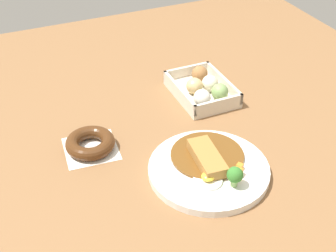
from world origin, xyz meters
TOP-DOWN VIEW (x-y plane):
  - ground_plane at (0.00, 0.00)m, footprint 1.60×1.60m
  - curry_plate at (-0.11, -0.05)m, footprint 0.26×0.26m
  - donut_box at (0.17, -0.18)m, footprint 0.20×0.14m
  - chocolate_ring_donut at (0.07, 0.16)m, footprint 0.13×0.13m

SIDE VIEW (x-z plane):
  - ground_plane at x=0.00m, z-range 0.00..0.00m
  - curry_plate at x=-0.11m, z-range -0.02..0.05m
  - chocolate_ring_donut at x=0.07m, z-range 0.00..0.03m
  - donut_box at x=0.17m, z-range -0.01..0.05m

